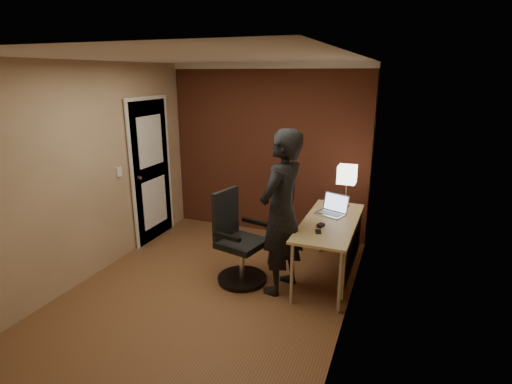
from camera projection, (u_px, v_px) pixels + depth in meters
The scene contains 8 objects.
room at pixel (240, 147), 5.59m from camera, with size 4.00×4.00×4.00m.
desk at pixel (336, 232), 4.60m from camera, with size 0.60×1.50×0.73m.
desk_lamp at pixel (347, 175), 4.96m from camera, with size 0.22×0.22×0.54m.
laptop at pixel (333, 208), 4.82m from camera, with size 0.40×0.36×0.23m.
mouse at pixel (321, 225), 4.41m from camera, with size 0.06×0.10×0.03m, color black.
phone at pixel (318, 232), 4.26m from camera, with size 0.06×0.12×0.01m, color black.
office_chair at pixel (237, 243), 4.63m from camera, with size 0.59×0.65×1.06m.
person at pixel (281, 213), 4.30m from camera, with size 0.67×0.44×1.83m, color black.
Camera 1 is at (1.92, -3.55, 2.36)m, focal length 28.00 mm.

